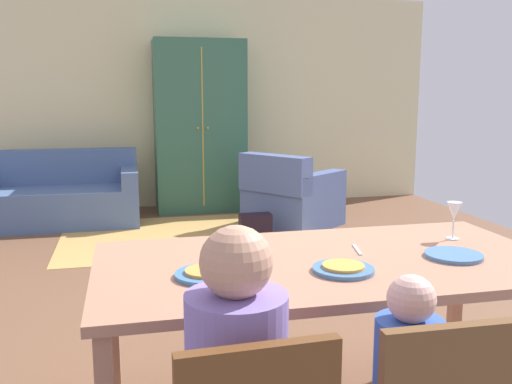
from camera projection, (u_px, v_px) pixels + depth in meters
name	position (u px, v px, depth m)	size (l,w,h in m)	color
ground_plane	(233.00, 286.00, 4.38)	(6.59, 6.48, 0.02)	brown
back_wall	(185.00, 102.00, 7.30)	(6.59, 0.10, 2.70)	beige
dining_table	(327.00, 273.00, 2.46)	(1.99, 1.03, 0.76)	#B07559
plate_near_man	(207.00, 275.00, 2.21)	(0.25, 0.25, 0.02)	teal
pizza_near_man	(206.00, 271.00, 2.21)	(0.17, 0.17, 0.01)	gold
plate_near_child	(343.00, 270.00, 2.28)	(0.25, 0.25, 0.02)	teal
pizza_near_child	(343.00, 266.00, 2.27)	(0.17, 0.17, 0.01)	gold
plate_near_woman	(454.00, 255.00, 2.48)	(0.25, 0.25, 0.02)	teal
wine_glass	(454.00, 213.00, 2.76)	(0.07, 0.07, 0.19)	silver
fork	(264.00, 266.00, 2.34)	(0.02, 0.15, 0.01)	silver
knife	(357.00, 250.00, 2.59)	(0.01, 0.17, 0.01)	silver
area_rug	(189.00, 235.00, 5.89)	(2.60, 1.80, 0.01)	tan
couch	(58.00, 197.00, 6.36)	(1.77, 0.86, 0.82)	#48618D
armchair	(290.00, 198.00, 6.25)	(1.20, 1.19, 0.82)	#4A5B8C
armoire	(200.00, 127.00, 7.01)	(1.10, 0.59, 2.10)	#326249
handbag	(255.00, 226.00, 5.73)	(0.32, 0.16, 0.26)	black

